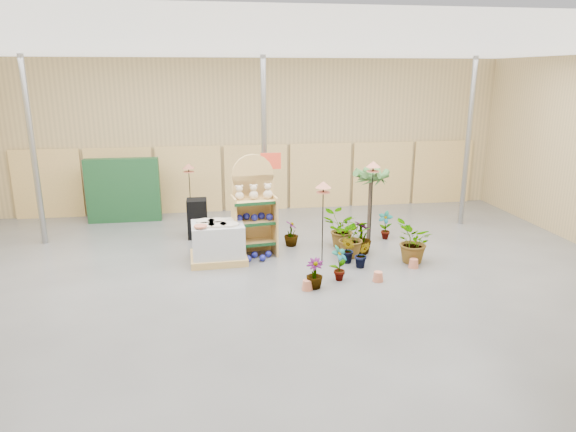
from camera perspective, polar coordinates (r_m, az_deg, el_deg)
The scene contains 23 objects.
room at distance 10.54m, azimuth -1.12°, elevation 5.44°, with size 15.20×12.10×4.70m.
display_shelf at distance 11.82m, azimuth -3.85°, elevation 0.77°, with size 1.04×0.73×2.31m.
teddy_bears at distance 11.62m, azimuth -3.72°, elevation 2.57°, with size 0.85×0.21×0.35m.
gazing_balls_shelf at distance 11.72m, azimuth -3.77°, elevation -0.11°, with size 0.85×0.29×0.16m.
gazing_balls_floor at distance 11.65m, azimuth -3.30°, elevation -4.49°, with size 0.63×0.39×0.15m.
pallet_stack at distance 11.53m, azimuth -7.79°, elevation -2.91°, with size 1.28×1.08×0.92m.
charcoal_planters at distance 13.26m, azimuth -10.04°, elevation -0.27°, with size 0.50×0.50×1.00m.
trellis_stock at distance 15.11m, azimuth -17.82°, elevation 2.73°, with size 2.00×0.30×1.80m, color #16411F.
offer_sign at distance 12.69m, azimuth -1.92°, elevation 4.22°, with size 0.50×0.08×2.20m.
bird_table_front at distance 10.89m, azimuth 3.94°, elevation 3.18°, with size 0.34×0.34×1.87m.
bird_table_right at distance 12.12m, azimuth 9.45°, elevation 5.35°, with size 0.34×0.34×2.11m.
bird_table_back at distance 14.50m, azimuth -10.99°, elevation 5.27°, with size 0.34×0.34×1.67m.
palm at distance 12.66m, azimuth 9.23°, elevation 4.36°, with size 0.70×0.70×1.92m.
potted_plant_1 at distance 11.40m, azimuth 6.70°, elevation -3.79°, with size 0.34×0.27×0.62m, color #39692E.
potted_plant_2 at distance 11.79m, azimuth 7.19°, elevation -2.35°, with size 0.84×0.73×0.93m, color #39692E.
potted_plant_3 at distance 12.05m, azimuth 8.22°, elevation -2.34°, with size 0.44×0.44×0.79m, color #39692E.
potted_plant_4 at distance 13.20m, azimuth 10.74°, elevation -1.01°, with size 0.38×0.26×0.72m, color #39692E.
potted_plant_6 at distance 12.40m, azimuth 5.83°, elevation -1.46°, with size 0.81×0.71×0.91m, color #39692E.
potted_plant_7 at distance 10.08m, azimuth 2.97°, elevation -6.41°, with size 0.34×0.34×0.60m, color #39692E.
potted_plant_8 at distance 10.45m, azimuth 5.72°, elevation -5.26°, with size 0.39×0.26×0.73m, color #39692E.
potted_plant_9 at distance 11.21m, azimuth 8.25°, elevation -4.27°, with size 0.32×0.26×0.59m, color #39692E.
potted_plant_10 at distance 11.63m, azimuth 13.81°, elevation -2.80°, with size 0.89×0.77×0.99m, color #39692E.
potted_plant_11 at distance 12.47m, azimuth 0.36°, elevation -1.94°, with size 0.35×0.35×0.62m, color #39692E.
Camera 1 is at (-1.39, -9.37, 4.08)m, focal length 32.00 mm.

